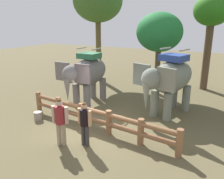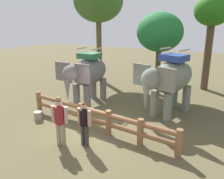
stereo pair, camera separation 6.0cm
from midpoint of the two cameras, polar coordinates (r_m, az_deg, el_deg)
ground_plane at (r=10.08m, az=-4.40°, el=-10.05°), size 60.00×60.00×0.00m
log_fence at (r=9.90m, az=-4.19°, el=-6.72°), size 7.56×1.08×1.05m
elephant_near_left at (r=12.74m, az=-5.96°, el=4.00°), size 2.07×3.62×3.12m
elephant_center at (r=11.45m, az=14.30°, el=2.60°), size 2.60×3.92×3.28m
tourist_woman_in_black at (r=8.73m, az=-12.59°, el=-7.10°), size 0.63×0.43×1.84m
tourist_man_in_blue at (r=8.58m, az=-6.69°, el=-7.76°), size 0.60×0.36×1.71m
tree_far_left at (r=17.99m, az=-3.30°, el=20.90°), size 3.63×3.63×7.49m
tree_far_right at (r=16.58m, az=23.72°, el=16.65°), size 2.31×2.31×6.16m
tree_deep_back at (r=14.57m, az=11.89°, el=13.59°), size 2.78×2.78×5.06m
feed_bucket at (r=11.53m, az=-17.69°, el=-6.21°), size 0.38×0.38×0.40m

